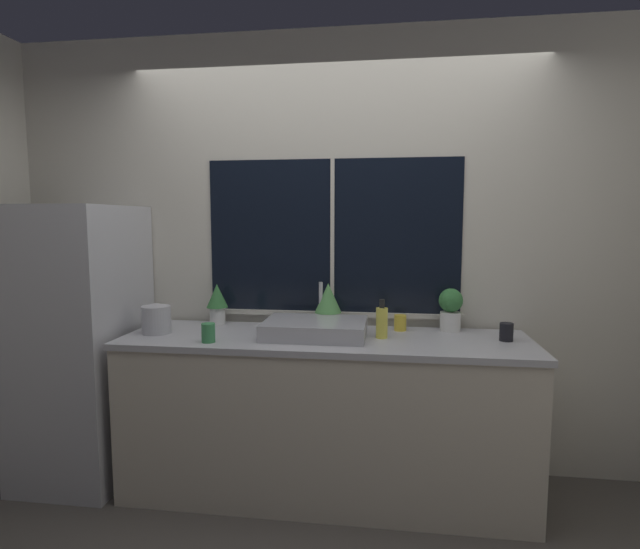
% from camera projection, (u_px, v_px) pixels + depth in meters
% --- Properties ---
extents(ground_plane, '(14.00, 14.00, 0.00)m').
position_uv_depth(ground_plane, '(317.00, 524.00, 2.57)').
color(ground_plane, '#4C4742').
extents(wall_back, '(8.00, 0.09, 2.70)m').
position_uv_depth(wall_back, '(333.00, 254.00, 3.12)').
color(wall_back, beige).
rests_on(wall_back, ground_plane).
extents(wall_left, '(0.06, 7.00, 2.70)m').
position_uv_depth(wall_left, '(99.00, 245.00, 4.19)').
color(wall_left, beige).
rests_on(wall_left, ground_plane).
extents(wall_right, '(0.06, 7.00, 2.70)m').
position_uv_depth(wall_right, '(628.00, 249.00, 3.62)').
color(wall_right, beige).
rests_on(wall_right, ground_plane).
extents(counter, '(2.27, 0.66, 0.91)m').
position_uv_depth(counter, '(325.00, 415.00, 2.84)').
color(counter, beige).
rests_on(counter, ground_plane).
extents(refrigerator, '(0.61, 0.72, 1.64)m').
position_uv_depth(refrigerator, '(81.00, 343.00, 3.01)').
color(refrigerator, '#B7B7BC').
rests_on(refrigerator, ground_plane).
extents(sink, '(0.57, 0.46, 0.28)m').
position_uv_depth(sink, '(315.00, 328.00, 2.80)').
color(sink, '#ADADB2').
rests_on(sink, counter).
extents(potted_plant_left, '(0.13, 0.13, 0.25)m').
position_uv_depth(potted_plant_left, '(217.00, 301.00, 3.12)').
color(potted_plant_left, white).
rests_on(potted_plant_left, counter).
extents(potted_plant_center, '(0.16, 0.16, 0.27)m').
position_uv_depth(potted_plant_center, '(328.00, 301.00, 3.02)').
color(potted_plant_center, white).
rests_on(potted_plant_center, counter).
extents(potted_plant_right, '(0.14, 0.14, 0.25)m').
position_uv_depth(potted_plant_right, '(451.00, 308.00, 2.92)').
color(potted_plant_right, white).
rests_on(potted_plant_right, counter).
extents(soap_bottle, '(0.06, 0.06, 0.22)m').
position_uv_depth(soap_bottle, '(382.00, 322.00, 2.75)').
color(soap_bottle, '#DBD14C').
rests_on(soap_bottle, counter).
extents(mug_black, '(0.07, 0.07, 0.10)m').
position_uv_depth(mug_black, '(506.00, 332.00, 2.69)').
color(mug_black, black).
rests_on(mug_black, counter).
extents(mug_yellow, '(0.07, 0.07, 0.09)m').
position_uv_depth(mug_yellow, '(400.00, 323.00, 2.94)').
color(mug_yellow, gold).
rests_on(mug_yellow, counter).
extents(mug_green, '(0.07, 0.07, 0.10)m').
position_uv_depth(mug_green, '(208.00, 333.00, 2.66)').
color(mug_green, '#38844C').
rests_on(mug_green, counter).
extents(kettle, '(0.16, 0.16, 0.18)m').
position_uv_depth(kettle, '(156.00, 318.00, 2.87)').
color(kettle, '#B2B2B7').
rests_on(kettle, counter).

